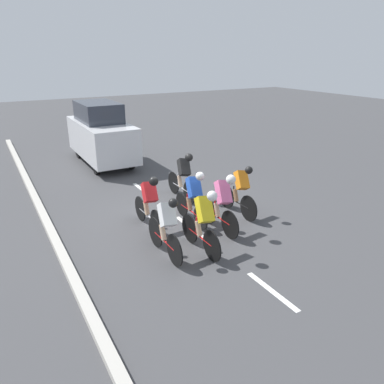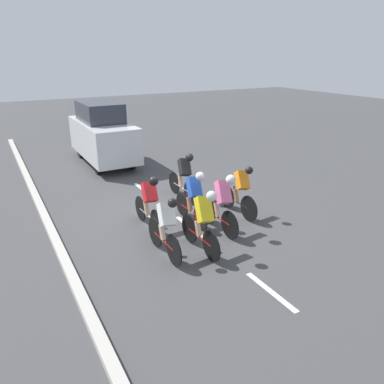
% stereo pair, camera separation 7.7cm
% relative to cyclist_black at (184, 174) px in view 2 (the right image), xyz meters
% --- Properties ---
extents(ground_plane, '(60.00, 60.00, 0.00)m').
position_rel_cyclist_black_xyz_m(ground_plane, '(0.80, 1.07, -0.79)').
color(ground_plane, '#424244').
extents(lane_stripe_near, '(0.12, 1.40, 0.01)m').
position_rel_cyclist_black_xyz_m(lane_stripe_near, '(0.80, 5.02, -0.78)').
color(lane_stripe_near, white).
rests_on(lane_stripe_near, ground).
extents(lane_stripe_mid, '(0.12, 1.40, 0.01)m').
position_rel_cyclist_black_xyz_m(lane_stripe_mid, '(0.80, 1.82, -0.78)').
color(lane_stripe_mid, white).
rests_on(lane_stripe_mid, ground).
extents(lane_stripe_far, '(0.12, 1.40, 0.01)m').
position_rel_cyclist_black_xyz_m(lane_stripe_far, '(0.80, -1.38, -0.78)').
color(lane_stripe_far, white).
rests_on(lane_stripe_far, ground).
extents(curb, '(0.20, 25.85, 0.14)m').
position_rel_cyclist_black_xyz_m(curb, '(4.00, 1.82, -0.72)').
color(curb, '#B7B2A8').
rests_on(curb, ground).
extents(cyclist_black, '(0.42, 1.73, 1.49)m').
position_rel_cyclist_black_xyz_m(cyclist_black, '(0.00, 0.00, 0.00)').
color(cyclist_black, black).
rests_on(cyclist_black, ground).
extents(cyclist_white, '(0.39, 1.67, 1.45)m').
position_rel_cyclist_black_xyz_m(cyclist_white, '(1.96, 2.87, -0.04)').
color(cyclist_white, black).
rests_on(cyclist_white, ground).
extents(cyclist_red, '(0.38, 1.71, 1.46)m').
position_rel_cyclist_black_xyz_m(cyclist_red, '(1.72, 1.40, -0.02)').
color(cyclist_red, black).
rests_on(cyclist_red, ground).
extents(cyclist_orange, '(0.41, 1.74, 1.45)m').
position_rel_cyclist_black_xyz_m(cyclist_orange, '(-0.78, 1.81, -0.04)').
color(cyclist_orange, black).
rests_on(cyclist_orange, ground).
extents(cyclist_pink, '(0.42, 1.71, 1.55)m').
position_rel_cyclist_black_xyz_m(cyclist_pink, '(0.23, 2.43, 0.03)').
color(cyclist_pink, black).
rests_on(cyclist_pink, ground).
extents(cyclist_blue, '(0.40, 1.66, 1.47)m').
position_rel_cyclist_black_xyz_m(cyclist_blue, '(0.60, 1.66, -0.01)').
color(cyclist_blue, black).
rests_on(cyclist_blue, ground).
extents(cyclist_yellow, '(0.41, 1.67, 1.54)m').
position_rel_cyclist_black_xyz_m(cyclist_yellow, '(1.17, 3.09, 0.02)').
color(cyclist_yellow, black).
rests_on(cyclist_yellow, ground).
extents(support_car, '(1.70, 4.27, 2.41)m').
position_rel_cyclist_black_xyz_m(support_car, '(0.94, -5.15, 0.40)').
color(support_car, black).
rests_on(support_car, ground).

